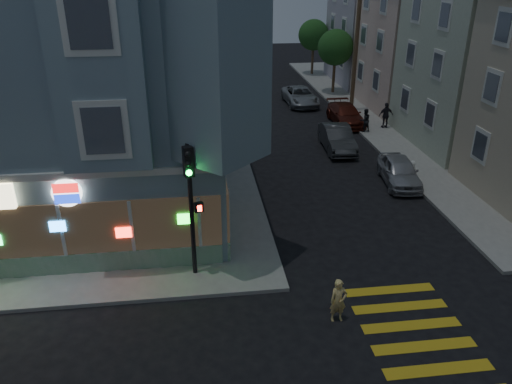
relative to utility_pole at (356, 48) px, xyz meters
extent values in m
plane|color=black|center=(-12.00, -24.00, -4.80)|extent=(120.00, 120.00, 0.00)
cube|color=gray|center=(11.00, -1.00, -4.72)|extent=(24.00, 42.00, 0.15)
cube|color=slate|center=(-18.00, -13.00, 0.85)|extent=(14.00, 14.00, 11.00)
cube|color=silver|center=(-18.00, -13.00, -0.80)|extent=(14.30, 14.30, 0.25)
cube|color=#196B33|center=(-18.00, -20.05, -4.25)|extent=(13.60, 0.12, 0.80)
cube|color=#382B1E|center=(-18.00, -20.05, -2.85)|extent=(13.60, 0.10, 2.00)
cylinder|color=white|center=(-16.40, -20.13, -1.40)|extent=(1.00, 0.12, 1.00)
cube|color=#BFA394|center=(7.50, 1.00, -0.15)|extent=(12.00, 8.60, 9.00)
cube|color=#9B93A2|center=(7.50, 10.00, 0.60)|extent=(12.00, 8.60, 10.50)
cylinder|color=#4C3826|center=(0.00, 0.00, -0.15)|extent=(0.30, 0.30, 9.00)
cylinder|color=#4C3826|center=(0.20, 6.00, -3.05)|extent=(0.24, 0.24, 3.20)
sphere|color=#1D4719|center=(0.20, 6.00, -0.85)|extent=(3.00, 3.00, 3.00)
cylinder|color=#4C3826|center=(0.20, 14.00, -3.05)|extent=(0.24, 0.24, 3.20)
sphere|color=#1D4719|center=(0.20, 14.00, -0.85)|extent=(3.00, 3.00, 3.00)
imported|color=#E7CA76|center=(-7.77, -23.67, -4.05)|extent=(0.56, 0.39, 1.50)
imported|color=black|center=(-0.70, -5.18, -3.87)|extent=(0.85, 0.73, 1.54)
imported|color=#242129|center=(1.00, -4.50, -3.79)|extent=(1.04, 0.49, 1.72)
imported|color=#ADAFB5|center=(-1.63, -13.46, -4.10)|extent=(2.14, 4.27, 1.40)
imported|color=#36383B|center=(-3.40, -8.05, -4.06)|extent=(1.77, 4.57, 1.48)
imported|color=#571E14|center=(-1.30, -2.85, -4.12)|extent=(1.95, 4.70, 1.36)
imported|color=#91969A|center=(-3.40, 2.75, -4.10)|extent=(2.46, 5.07, 1.39)
cylinder|color=black|center=(-12.25, -20.57, -2.16)|extent=(0.16, 0.16, 4.98)
cube|color=black|center=(-12.25, -20.79, -0.22)|extent=(0.39, 0.37, 1.04)
sphere|color=black|center=(-12.25, -20.95, 0.11)|extent=(0.20, 0.20, 0.20)
sphere|color=black|center=(-12.25, -20.95, -0.22)|extent=(0.20, 0.20, 0.20)
sphere|color=#19F23F|center=(-12.25, -20.95, -0.55)|extent=(0.20, 0.20, 0.20)
cube|color=black|center=(-12.00, -20.75, -1.91)|extent=(0.37, 0.29, 0.32)
cube|color=#FF2614|center=(-12.00, -20.86, -1.91)|extent=(0.22, 0.02, 0.22)
cylinder|color=white|center=(-0.70, -12.96, -4.31)|extent=(0.27, 0.27, 0.67)
sphere|color=white|center=(-0.70, -12.96, -3.92)|extent=(0.29, 0.29, 0.29)
cylinder|color=white|center=(-0.70, -12.96, -4.25)|extent=(0.51, 0.13, 0.13)
camera|label=1|loc=(-12.00, -36.11, 5.69)|focal=35.00mm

